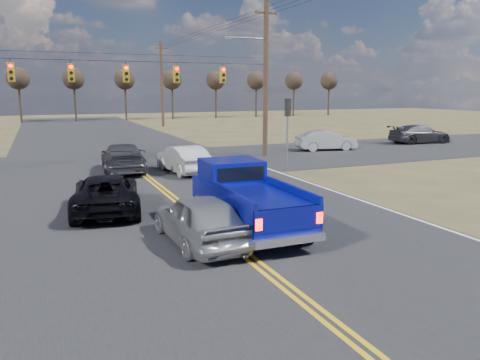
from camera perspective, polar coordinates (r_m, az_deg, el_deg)
name	(u,v)px	position (r m, az deg, el deg)	size (l,w,h in m)	color
ground	(259,267)	(11.97, 2.37, -10.51)	(160.00, 160.00, 0.00)	brown
road_main	(163,190)	(21.08, -9.42, -1.20)	(14.00, 120.00, 0.02)	#28282B
road_cross	(130,164)	(28.79, -13.25, 1.90)	(120.00, 12.00, 0.02)	#28282B
signal_gantry	(136,78)	(28.35, -12.61, 12.06)	(19.60, 4.83, 10.00)	#473323
utility_poles	(129,74)	(27.49, -13.36, 12.42)	(19.60, 58.32, 10.00)	#473323
treeline	(105,72)	(37.35, -16.12, 12.55)	(87.00, 117.80, 7.40)	#33261C
pickup_truck	(246,199)	(14.70, 0.72, -2.31)	(2.30, 5.58, 2.08)	black
silver_suv	(200,219)	(13.51, -4.96, -4.71)	(1.76, 4.36, 1.49)	gray
black_suv	(106,193)	(17.66, -16.02, -1.56)	(2.28, 4.95, 1.38)	black
white_car_queue	(183,159)	(25.16, -6.93, 2.54)	(1.57, 4.49, 1.48)	#BBBBBB
dgrey_car_queue	(123,158)	(26.11, -14.08, 2.66)	(2.16, 5.31, 1.54)	#36353B
cross_car_east_near	(326,141)	(34.95, 10.47, 4.75)	(4.41, 1.54, 1.45)	#ADB0B6
cross_car_east_far	(420,134)	(41.80, 21.06, 5.25)	(5.29, 2.15, 1.54)	#313035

